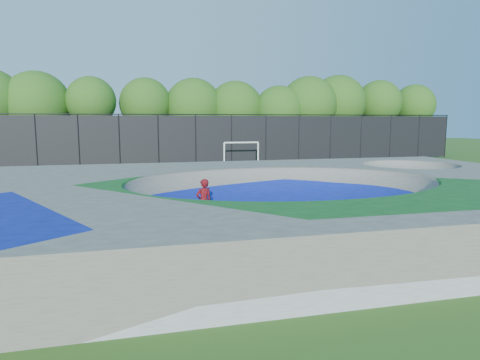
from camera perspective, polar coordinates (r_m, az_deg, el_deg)
The scene contains 7 objects.
ground at distance 15.13m, azimuth 5.91°, elevation -5.55°, with size 120.00×120.00×0.00m, color #2B5317.
skate_deck at distance 14.98m, azimuth 5.95°, elevation -2.75°, with size 22.00×14.00×1.50m, color gray.
skater at distance 14.52m, azimuth -4.84°, elevation -2.93°, with size 0.57×0.38×1.58m, color #B20E13.
skateboard at distance 14.68m, azimuth -4.80°, elevation -5.85°, with size 0.78×0.22×0.05m, color black.
soccer_goal at distance 33.39m, azimuth 0.18°, elevation 4.13°, with size 2.85×0.12×1.88m.
fence at distance 35.21m, azimuth -5.93°, elevation 5.59°, with size 48.09×0.09×4.04m.
treeline at distance 40.41m, azimuth -5.00°, elevation 9.99°, with size 51.74×6.71×8.06m.
Camera 1 is at (-5.11, -13.80, 3.52)m, focal length 32.00 mm.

